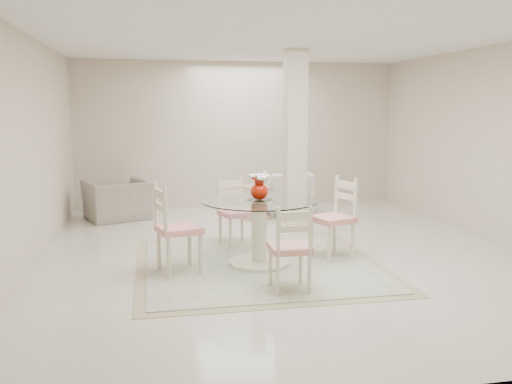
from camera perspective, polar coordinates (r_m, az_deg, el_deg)
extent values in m
plane|color=silver|center=(7.01, 2.81, -6.45)|extent=(7.00, 7.00, 0.00)
cube|color=beige|center=(10.21, -1.84, 6.04)|extent=(6.00, 0.02, 2.70)
cube|color=beige|center=(3.50, 16.72, 0.30)|extent=(6.00, 0.02, 2.70)
cube|color=beige|center=(6.73, -22.83, 3.91)|extent=(0.02, 7.00, 2.70)
cube|color=beige|center=(8.04, 24.19, 4.52)|extent=(0.02, 7.00, 2.70)
cube|color=white|center=(6.82, 2.99, 16.01)|extent=(6.00, 7.00, 0.02)
cube|color=beige|center=(8.16, 4.13, 5.32)|extent=(0.30, 0.30, 2.70)
cube|color=tan|center=(6.48, 0.34, -7.68)|extent=(2.87, 2.87, 0.01)
cube|color=beige|center=(6.48, 0.34, -7.62)|extent=(2.63, 2.63, 0.01)
cylinder|color=#FAF3CE|center=(6.48, 0.34, -7.49)|extent=(0.72, 0.72, 0.05)
cylinder|color=#FAF3CE|center=(6.38, 0.34, -4.17)|extent=(0.18, 0.18, 0.74)
cylinder|color=#FAF3CE|center=(6.31, 0.35, -1.06)|extent=(0.29, 0.29, 0.03)
cylinder|color=white|center=(6.31, 0.35, -0.87)|extent=(1.37, 1.37, 0.01)
ellipsoid|color=#A51605|center=(6.29, 0.35, 0.05)|extent=(0.20, 0.20, 0.19)
cylinder|color=#A51605|center=(6.27, 0.35, 1.12)|extent=(0.11, 0.11, 0.06)
cylinder|color=#A51605|center=(6.27, 0.35, 1.47)|extent=(0.18, 0.18, 0.02)
ellipsoid|color=silver|center=(6.26, 0.35, 1.73)|extent=(0.12, 0.12, 0.05)
ellipsoid|color=silver|center=(6.30, 0.86, 1.61)|extent=(0.12, 0.12, 0.05)
ellipsoid|color=silver|center=(6.29, -0.21, 1.65)|extent=(0.12, 0.12, 0.05)
ellipsoid|color=silver|center=(6.21, 0.56, 1.45)|extent=(0.12, 0.12, 0.05)
cylinder|color=#F3ECC7|center=(6.81, 5.85, -4.93)|extent=(0.04, 0.04, 0.46)
cylinder|color=#F3ECC7|center=(6.54, 7.72, -5.56)|extent=(0.04, 0.04, 0.46)
cylinder|color=#F3ECC7|center=(7.03, 8.24, -4.55)|extent=(0.04, 0.04, 0.46)
cylinder|color=#F3ECC7|center=(6.76, 10.15, -5.14)|extent=(0.04, 0.04, 0.46)
cube|color=red|center=(6.72, 8.04, -2.84)|extent=(0.56, 0.56, 0.07)
cube|color=#F3ECC7|center=(6.79, 9.43, 0.12)|extent=(0.17, 0.39, 0.54)
cylinder|color=beige|center=(7.09, -2.71, -4.50)|extent=(0.04, 0.04, 0.42)
cylinder|color=beige|center=(7.23, -0.32, -4.23)|extent=(0.04, 0.04, 0.42)
cylinder|color=beige|center=(7.39, -3.79, -3.97)|extent=(0.04, 0.04, 0.42)
cylinder|color=beige|center=(7.52, -1.47, -3.72)|extent=(0.04, 0.04, 0.42)
cube|color=red|center=(7.26, -2.09, -2.22)|extent=(0.50, 0.50, 0.06)
cube|color=beige|center=(7.37, -2.71, 0.38)|extent=(0.36, 0.14, 0.50)
cylinder|color=beige|center=(6.08, -5.86, -6.59)|extent=(0.04, 0.04, 0.47)
cylinder|color=beige|center=(6.42, -7.01, -5.79)|extent=(0.04, 0.04, 0.47)
cylinder|color=beige|center=(5.97, -9.19, -6.95)|extent=(0.04, 0.04, 0.47)
cylinder|color=beige|center=(6.31, -10.17, -6.11)|extent=(0.04, 0.04, 0.47)
cube|color=red|center=(6.13, -8.11, -3.91)|extent=(0.55, 0.55, 0.07)
cube|color=beige|center=(6.00, -10.03, -0.90)|extent=(0.15, 0.41, 0.55)
cylinder|color=beige|center=(5.76, 4.71, -7.72)|extent=(0.04, 0.04, 0.42)
cylinder|color=beige|center=(5.69, 1.52, -7.92)|extent=(0.04, 0.04, 0.42)
cylinder|color=beige|center=(5.47, 5.63, -8.66)|extent=(0.04, 0.04, 0.42)
cylinder|color=beige|center=(5.39, 2.27, -8.89)|extent=(0.04, 0.04, 0.42)
cube|color=#B02412|center=(5.51, 3.56, -5.91)|extent=(0.40, 0.40, 0.06)
cube|color=beige|center=(5.27, 4.08, -3.21)|extent=(0.36, 0.04, 0.49)
imported|color=gray|center=(9.30, -14.28, -0.83)|extent=(1.27, 1.19, 0.66)
imported|color=white|center=(9.56, 3.33, -0.03)|extent=(0.89, 0.91, 0.75)
cylinder|color=#D3AF81|center=(9.18, 0.10, -2.63)|extent=(0.51, 0.51, 0.04)
cylinder|color=#D3AF81|center=(9.14, 0.10, -1.05)|extent=(0.07, 0.07, 0.49)
cylinder|color=#D3AF81|center=(9.09, 0.10, 0.58)|extent=(0.53, 0.53, 0.03)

